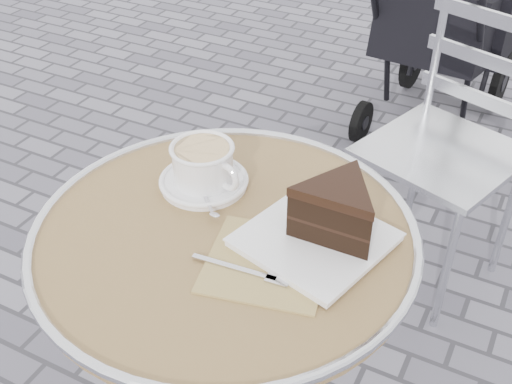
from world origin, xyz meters
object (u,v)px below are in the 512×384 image
at_px(cafe_table, 227,295).
at_px(bistro_chair, 466,114).
at_px(baby_stroller, 452,20).
at_px(cappuccino_set, 204,169).
at_px(cake_plate_set, 330,218).

height_order(cafe_table, bistro_chair, bistro_chair).
relative_size(cafe_table, bistro_chair, 0.82).
bearing_deg(baby_stroller, bistro_chair, -70.71).
height_order(cappuccino_set, bistro_chair, bistro_chair).
bearing_deg(bistro_chair, cappuccino_set, -94.49).
relative_size(bistro_chair, baby_stroller, 0.87).
relative_size(cappuccino_set, bistro_chair, 0.21).
distance_m(cafe_table, baby_stroller, 1.90).
distance_m(cafe_table, cappuccino_set, 0.25).
xyz_separation_m(cafe_table, bistro_chair, (0.26, 0.96, -0.01)).
xyz_separation_m(cafe_table, cake_plate_set, (0.18, 0.06, 0.22)).
xyz_separation_m(cappuccino_set, bistro_chair, (0.37, 0.85, -0.21)).
height_order(cake_plate_set, bistro_chair, bistro_chair).
bearing_deg(cake_plate_set, bistro_chair, 100.09).
xyz_separation_m(cappuccino_set, baby_stroller, (0.12, 1.79, -0.30)).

